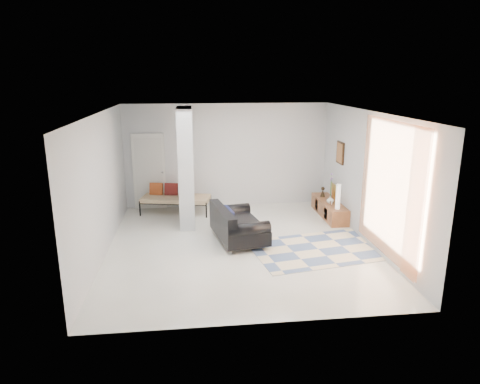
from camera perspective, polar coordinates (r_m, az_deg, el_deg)
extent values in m
plane|color=beige|center=(9.19, -0.06, -7.13)|extent=(6.00, 6.00, 0.00)
plane|color=white|center=(8.53, -0.06, 10.56)|extent=(6.00, 6.00, 0.00)
plane|color=silver|center=(11.67, -1.76, 4.87)|extent=(6.00, 0.00, 6.00)
plane|color=silver|center=(5.91, 3.30, -5.53)|extent=(6.00, 0.00, 6.00)
plane|color=silver|center=(8.88, -17.99, 0.82)|extent=(0.00, 6.00, 6.00)
plane|color=silver|center=(9.46, 16.73, 1.78)|extent=(0.00, 6.00, 6.00)
cube|color=silver|center=(10.26, -7.22, 3.32)|extent=(0.35, 1.20, 2.80)
cube|color=white|center=(11.72, -12.02, 2.69)|extent=(0.85, 0.06, 2.04)
plane|color=#FA8541|center=(8.40, 19.29, 0.28)|extent=(0.00, 2.55, 2.55)
cube|color=#321D0D|center=(10.95, 13.23, 5.12)|extent=(0.04, 0.45, 0.55)
cube|color=brown|center=(11.22, 11.82, -2.19)|extent=(0.45, 1.77, 0.40)
cube|color=#321D0D|center=(10.80, 11.38, -2.85)|extent=(0.02, 0.24, 0.28)
cube|color=#321D0D|center=(11.51, 10.20, -1.66)|extent=(0.02, 0.24, 0.28)
cube|color=gold|center=(11.39, 12.40, 0.13)|extent=(0.09, 0.32, 0.40)
cube|color=silver|center=(10.76, 12.04, -1.51)|extent=(0.04, 0.10, 0.12)
cylinder|color=silver|center=(8.77, -1.18, -7.89)|extent=(0.05, 0.05, 0.10)
cylinder|color=silver|center=(9.96, -3.31, -5.03)|extent=(0.05, 0.05, 0.10)
cylinder|color=silver|center=(8.99, 3.38, -7.33)|extent=(0.05, 0.05, 0.10)
cylinder|color=silver|center=(10.15, 0.74, -4.61)|extent=(0.05, 0.05, 0.10)
cube|color=black|center=(9.39, -0.15, -5.00)|extent=(1.21, 1.71, 0.30)
cube|color=black|center=(9.18, -2.35, -3.30)|extent=(0.49, 1.57, 0.36)
cylinder|color=black|center=(8.72, 1.15, -5.01)|extent=(0.93, 0.44, 0.28)
cylinder|color=black|center=(9.91, -1.28, -2.49)|extent=(0.93, 0.44, 0.28)
cube|color=black|center=(9.21, -1.63, -3.11)|extent=(0.24, 0.59, 0.31)
cylinder|color=black|center=(11.30, -13.20, -2.16)|extent=(0.04, 0.04, 0.40)
cylinder|color=black|center=(10.88, -4.52, -2.46)|extent=(0.04, 0.04, 0.40)
cylinder|color=black|center=(11.94, -12.14, -1.15)|extent=(0.04, 0.04, 0.40)
cylinder|color=black|center=(11.55, -3.92, -1.39)|extent=(0.04, 0.04, 0.40)
cube|color=beige|center=(11.34, -8.54, -0.91)|extent=(1.86, 1.08, 0.12)
cube|color=#9C411C|center=(11.56, -11.11, 0.42)|extent=(0.37, 0.23, 0.33)
cube|color=maroon|center=(11.45, -9.15, 0.38)|extent=(0.37, 0.23, 0.33)
cube|color=#9C411C|center=(11.36, -7.17, 0.33)|extent=(0.37, 0.23, 0.33)
cube|color=beige|center=(9.12, 10.36, -7.51)|extent=(2.96, 2.23, 0.01)
cylinder|color=white|center=(10.50, 12.94, -0.61)|extent=(0.11, 0.11, 0.60)
imported|color=white|center=(10.96, 11.94, -1.01)|extent=(0.19, 0.19, 0.19)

